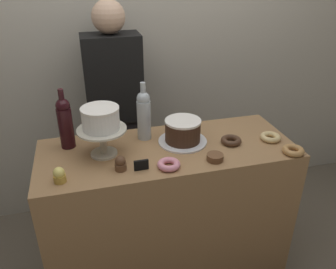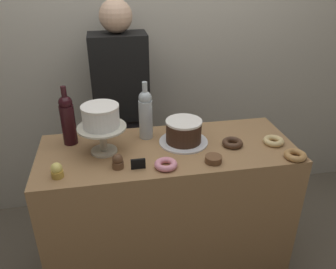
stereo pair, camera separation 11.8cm
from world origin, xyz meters
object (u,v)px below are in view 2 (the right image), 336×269
at_px(donut_glazed, 274,141).
at_px(price_sign_chalkboard, 138,164).
at_px(cake_stand_pedestal, 103,135).
at_px(wine_bottle_clear, 146,114).
at_px(donut_pink, 166,164).
at_px(chocolate_round_cake, 184,131).
at_px(barista_figure, 123,117).
at_px(wine_bottle_dark_red, 68,119).
at_px(cupcake_lemon, 57,171).
at_px(donut_maple, 295,155).
at_px(cupcake_chocolate, 118,162).
at_px(cookie_stack, 213,159).
at_px(white_layer_cake, 101,116).
at_px(donut_chocolate, 232,143).

xyz_separation_m(donut_glazed, price_sign_chalkboard, (-0.75, -0.11, 0.01)).
height_order(cake_stand_pedestal, donut_glazed, cake_stand_pedestal).
distance_m(wine_bottle_clear, donut_pink, 0.36).
bearing_deg(cake_stand_pedestal, chocolate_round_cake, 3.04).
height_order(donut_pink, barista_figure, barista_figure).
bearing_deg(wine_bottle_dark_red, cupcake_lemon, -96.68).
bearing_deg(barista_figure, donut_maple, -44.38).
xyz_separation_m(cupcake_chocolate, price_sign_chalkboard, (0.10, -0.02, -0.01)).
relative_size(cake_stand_pedestal, cookie_stack, 2.96).
bearing_deg(wine_bottle_clear, price_sign_chalkboard, -103.99).
relative_size(donut_glazed, cookie_stack, 1.33).
distance_m(cake_stand_pedestal, cookie_stack, 0.57).
height_order(cupcake_lemon, donut_glazed, cupcake_lemon).
xyz_separation_m(wine_bottle_clear, cupcake_lemon, (-0.45, -0.32, -0.11)).
bearing_deg(cookie_stack, cupcake_lemon, 179.51).
xyz_separation_m(cupcake_lemon, donut_glazed, (1.12, 0.12, -0.02)).
height_order(wine_bottle_clear, barista_figure, barista_figure).
xyz_separation_m(cupcake_lemon, price_sign_chalkboard, (0.37, 0.00, -0.01)).
relative_size(cupcake_chocolate, cookie_stack, 0.88).
distance_m(white_layer_cake, donut_chocolate, 0.71).
bearing_deg(wine_bottle_dark_red, price_sign_chalkboard, -43.96).
relative_size(wine_bottle_dark_red, donut_chocolate, 2.91).
xyz_separation_m(donut_chocolate, barista_figure, (-0.55, 0.62, -0.08)).
bearing_deg(cupcake_lemon, wine_bottle_clear, 35.21).
relative_size(wine_bottle_dark_red, cupcake_lemon, 4.38).
height_order(donut_maple, cookie_stack, same).
bearing_deg(cupcake_chocolate, cake_stand_pedestal, 110.94).
height_order(wine_bottle_clear, cupcake_lemon, wine_bottle_clear).
xyz_separation_m(cake_stand_pedestal, donut_maple, (0.95, -0.24, -0.09)).
height_order(white_layer_cake, barista_figure, barista_figure).
xyz_separation_m(donut_glazed, donut_pink, (-0.62, -0.13, 0.00)).
xyz_separation_m(cupcake_chocolate, donut_glazed, (0.85, 0.09, -0.02)).
bearing_deg(donut_pink, wine_bottle_dark_red, 144.27).
relative_size(cupcake_lemon, donut_chocolate, 0.66).
relative_size(chocolate_round_cake, donut_maple, 1.75).
relative_size(white_layer_cake, chocolate_round_cake, 0.96).
distance_m(donut_glazed, barista_figure, 1.01).
bearing_deg(donut_maple, donut_chocolate, 145.61).
xyz_separation_m(donut_chocolate, donut_pink, (-0.39, -0.15, 0.00)).
distance_m(chocolate_round_cake, cookie_stack, 0.25).
xyz_separation_m(wine_bottle_clear, donut_maple, (0.71, -0.36, -0.13)).
bearing_deg(donut_pink, wine_bottle_clear, 99.21).
bearing_deg(white_layer_cake, donut_pink, -35.08).
height_order(cake_stand_pedestal, cookie_stack, cake_stand_pedestal).
bearing_deg(wine_bottle_dark_red, donut_maple, -18.25).
height_order(wine_bottle_clear, cupcake_chocolate, wine_bottle_clear).
height_order(cupcake_chocolate, donut_maple, cupcake_chocolate).
xyz_separation_m(donut_chocolate, cookie_stack, (-0.15, -0.14, 0.00)).
distance_m(donut_glazed, cookie_stack, 0.40).
xyz_separation_m(cake_stand_pedestal, cupcake_chocolate, (0.06, -0.17, -0.07)).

